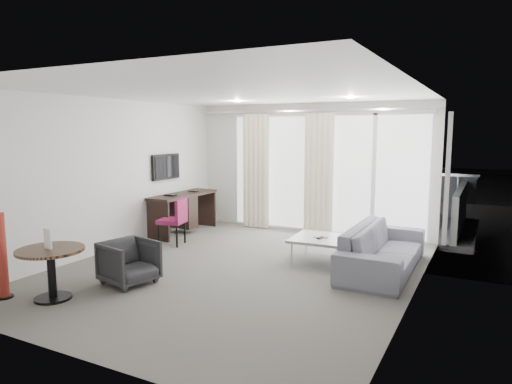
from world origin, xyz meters
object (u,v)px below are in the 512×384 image
at_px(desk, 184,213).
at_px(sofa, 383,249).
at_px(tub_armchair, 129,262).
at_px(desk_chair, 172,222).
at_px(rattan_chair_b, 400,210).
at_px(round_table, 52,274).
at_px(coffee_table, 321,249).
at_px(red_lamp, 1,256).
at_px(rattan_chair_a, 365,202).

bearing_deg(desk, sofa, -9.66).
bearing_deg(tub_armchair, desk_chair, 34.86).
distance_m(desk, rattan_chair_b, 4.59).
bearing_deg(desk, rattan_chair_b, 33.94).
relative_size(desk_chair, round_table, 1.07).
distance_m(desk_chair, coffee_table, 2.79).
relative_size(desk_chair, coffee_table, 0.98).
distance_m(desk_chair, sofa, 3.75).
height_order(desk_chair, rattan_chair_b, desk_chair).
relative_size(round_table, sofa, 0.35).
xyz_separation_m(red_lamp, coffee_table, (2.96, 3.32, -0.34)).
height_order(red_lamp, rattan_chair_a, red_lamp).
bearing_deg(round_table, desk, 101.81).
distance_m(round_table, rattan_chair_b, 7.01).
xyz_separation_m(desk_chair, sofa, (3.74, 0.20, -0.09)).
xyz_separation_m(desk, tub_armchair, (1.22, -2.89, -0.10)).
bearing_deg(rattan_chair_b, desk_chair, -147.78).
relative_size(coffee_table, sofa, 0.38).
relative_size(red_lamp, rattan_chair_a, 1.35).
xyz_separation_m(red_lamp, sofa, (3.94, 3.31, -0.20)).
bearing_deg(rattan_chair_a, coffee_table, -102.91).
relative_size(tub_armchair, rattan_chair_b, 0.88).
bearing_deg(desk, rattan_chair_a, 47.36).
distance_m(red_lamp, tub_armchair, 1.53).
bearing_deg(sofa, desk_chair, 93.00).
bearing_deg(rattan_chair_b, rattan_chair_a, 132.66).
bearing_deg(desk_chair, desk, 101.28).
distance_m(desk, sofa, 4.21).
xyz_separation_m(red_lamp, tub_armchair, (1.02, 1.12, -0.24)).
distance_m(tub_armchair, coffee_table, 2.94).
relative_size(round_table, tub_armchair, 1.22).
distance_m(coffee_table, rattan_chair_b, 3.32).
height_order(tub_armchair, rattan_chair_b, rattan_chair_b).
relative_size(sofa, rattan_chair_b, 3.02).
bearing_deg(desk_chair, sofa, -9.71).
relative_size(round_table, coffee_table, 0.92).
bearing_deg(round_table, rattan_chair_a, 72.95).
height_order(desk_chair, rattan_chair_a, desk_chair).
height_order(desk_chair, tub_armchair, desk_chair).
xyz_separation_m(desk_chair, tub_armchair, (0.82, -1.99, -0.13)).
bearing_deg(rattan_chair_a, round_table, -123.79).
distance_m(red_lamp, coffee_table, 4.46).
distance_m(round_table, red_lamp, 0.67).
distance_m(desk, red_lamp, 4.02).
height_order(sofa, rattan_chair_a, rattan_chair_a).
xyz_separation_m(sofa, rattan_chair_a, (-1.23, 3.87, 0.07)).
relative_size(desk_chair, rattan_chair_b, 1.14).
bearing_deg(round_table, rattan_chair_b, 64.50).
distance_m(round_table, tub_armchair, 0.98).
bearing_deg(tub_armchair, desk, 35.33).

